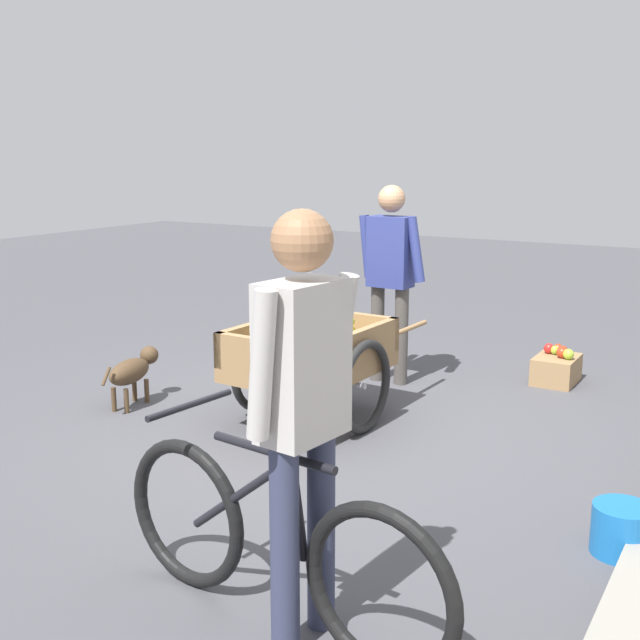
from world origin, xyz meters
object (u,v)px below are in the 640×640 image
Objects in this scene: cyclist_person at (303,391)px; dog at (132,370)px; bicycle at (273,543)px; fruit_cart at (311,360)px; vendor_person at (390,266)px; plastic_bucket at (622,530)px; mixed_fruit_crate at (557,368)px.

dog is (-1.82, -2.61, -0.73)m from cyclist_person.
fruit_cart is at bearing -152.25° from bicycle.
dog is (1.52, -1.37, -0.69)m from vendor_person.
cyclist_person reaches higher than plastic_bucket.
plastic_bucket is at bearing 144.61° from cyclist_person.
bicycle is at bearing 53.81° from dog.
cyclist_person is 3.78× the size of mixed_fruit_crate.
fruit_cart is 2.52× the size of dog.
dog reaches higher than plastic_bucket.
fruit_cart is 2.47m from bicycle.
vendor_person reaches higher than dog.
dog is 3.59m from plastic_bucket.
fruit_cart is at bearing -2.89° from vendor_person.
fruit_cart is 1.05× the size of vendor_person.
bicycle is 1.71m from plastic_bucket.
cyclist_person reaches higher than vendor_person.
bicycle is at bearing 18.21° from vendor_person.
bicycle is 3.76× the size of mixed_fruit_crate.
mixed_fruit_crate is (-0.67, 1.19, -0.83)m from vendor_person.
fruit_cart is at bearing -149.46° from cyclist_person.
vendor_person is at bearing 177.11° from fruit_cart.
vendor_person is 3.63× the size of mixed_fruit_crate.
fruit_cart is at bearing -111.51° from plastic_bucket.
cyclist_person is (2.21, 1.30, 0.56)m from fruit_cart.
vendor_person is 3.55m from bicycle.
vendor_person reaches higher than bicycle.
fruit_cart is 1.02× the size of bicycle.
vendor_person is 2.16m from dog.
plastic_bucket is at bearing 140.09° from bicycle.
dog is at bearing -73.55° from fruit_cart.
vendor_person reaches higher than fruit_cart.
dog is at bearing -124.86° from cyclist_person.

